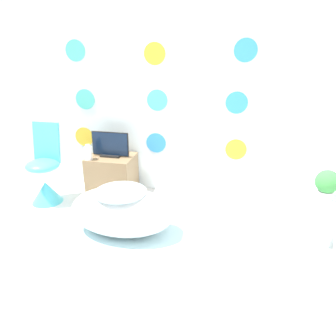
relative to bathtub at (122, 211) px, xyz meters
The scene contains 10 objects.
ground_plane 0.95m from the bathtub, 83.89° to the right, with size 12.00×12.00×0.00m, color white.
wall_back_dotted 1.51m from the bathtub, 84.68° to the left, with size 4.95×0.05×2.60m.
rug 0.30m from the bathtub, 101.40° to the right, with size 1.25×0.82×0.01m.
bathtub is the anchor object (origin of this frame).
chair 1.16m from the bathtub, 157.85° to the left, with size 0.37×0.37×0.91m.
tv_cabinet 0.88m from the bathtub, 117.10° to the left, with size 0.53×0.43×0.48m.
tv 0.97m from the bathtub, 117.05° to the left, with size 0.44×0.12×0.29m.
vase 0.94m from the bathtub, 134.18° to the left, with size 0.09×0.09×0.18m.
side_table 1.77m from the bathtub, ahead, with size 0.41×0.39×0.56m.
potted_plant_left 1.81m from the bathtub, ahead, with size 0.19×0.19×0.24m.
Camera 1 is at (0.92, -1.69, 1.75)m, focal length 35.00 mm.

